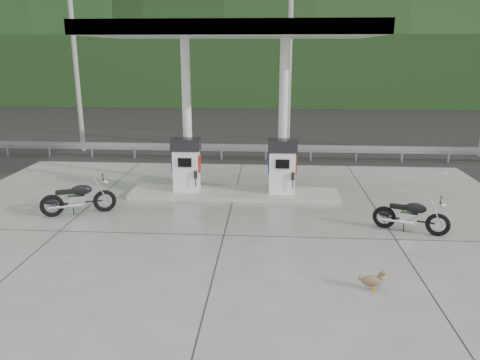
# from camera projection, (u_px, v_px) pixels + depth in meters

# --- Properties ---
(ground) EXTENTS (160.00, 160.00, 0.00)m
(ground) POSITION_uv_depth(u_px,v_px,m) (227.00, 223.00, 13.42)
(ground) COLOR black
(ground) RESTS_ON ground
(forecourt_apron) EXTENTS (18.00, 14.00, 0.02)m
(forecourt_apron) POSITION_uv_depth(u_px,v_px,m) (227.00, 222.00, 13.42)
(forecourt_apron) COLOR slate
(forecourt_apron) RESTS_ON ground
(pump_island) EXTENTS (7.00, 1.40, 0.15)m
(pump_island) POSITION_uv_depth(u_px,v_px,m) (234.00, 194.00, 15.80)
(pump_island) COLOR #9D9C93
(pump_island) RESTS_ON forecourt_apron
(gas_pump_left) EXTENTS (0.95, 0.55, 1.80)m
(gas_pump_left) POSITION_uv_depth(u_px,v_px,m) (186.00, 165.00, 15.64)
(gas_pump_left) COLOR white
(gas_pump_left) RESTS_ON pump_island
(gas_pump_right) EXTENTS (0.95, 0.55, 1.80)m
(gas_pump_right) POSITION_uv_depth(u_px,v_px,m) (282.00, 166.00, 15.44)
(gas_pump_right) COLOR white
(gas_pump_right) RESTS_ON pump_island
(canopy_column_left) EXTENTS (0.30, 0.30, 5.00)m
(canopy_column_left) POSITION_uv_depth(u_px,v_px,m) (187.00, 116.00, 15.59)
(canopy_column_left) COLOR white
(canopy_column_left) RESTS_ON pump_island
(canopy_column_right) EXTENTS (0.30, 0.30, 5.00)m
(canopy_column_right) POSITION_uv_depth(u_px,v_px,m) (283.00, 116.00, 15.39)
(canopy_column_right) COLOR white
(canopy_column_right) RESTS_ON pump_island
(canopy_roof) EXTENTS (8.50, 5.00, 0.40)m
(canopy_roof) POSITION_uv_depth(u_px,v_px,m) (233.00, 30.00, 14.38)
(canopy_roof) COLOR silver
(canopy_roof) RESTS_ON canopy_column_left
(guardrail) EXTENTS (26.00, 0.16, 1.42)m
(guardrail) POSITION_uv_depth(u_px,v_px,m) (244.00, 144.00, 20.92)
(guardrail) COLOR gray
(guardrail) RESTS_ON ground
(road) EXTENTS (60.00, 7.00, 0.01)m
(road) POSITION_uv_depth(u_px,v_px,m) (247.00, 144.00, 24.47)
(road) COLOR black
(road) RESTS_ON ground
(utility_pole_a) EXTENTS (0.22, 0.22, 8.00)m
(utility_pole_a) POSITION_uv_depth(u_px,v_px,m) (76.00, 67.00, 21.98)
(utility_pole_a) COLOR gray
(utility_pole_a) RESTS_ON ground
(utility_pole_b) EXTENTS (0.22, 0.22, 8.00)m
(utility_pole_b) POSITION_uv_depth(u_px,v_px,m) (289.00, 68.00, 21.35)
(utility_pole_b) COLOR gray
(utility_pole_b) RESTS_ON ground
(tree_band) EXTENTS (80.00, 6.00, 6.00)m
(tree_band) POSITION_uv_depth(u_px,v_px,m) (258.00, 71.00, 41.45)
(tree_band) COLOR black
(tree_band) RESTS_ON ground
(forested_hills) EXTENTS (100.00, 40.00, 140.00)m
(forested_hills) POSITION_uv_depth(u_px,v_px,m) (263.00, 82.00, 71.09)
(forested_hills) COLOR black
(forested_hills) RESTS_ON ground
(motorcycle_left) EXTENTS (2.14, 1.36, 0.97)m
(motorcycle_left) POSITION_uv_depth(u_px,v_px,m) (78.00, 199.00, 13.96)
(motorcycle_left) COLOR black
(motorcycle_left) RESTS_ON forecourt_apron
(motorcycle_right) EXTENTS (1.96, 1.24, 0.89)m
(motorcycle_right) POSITION_uv_depth(u_px,v_px,m) (411.00, 216.00, 12.60)
(motorcycle_right) COLOR black
(motorcycle_right) RESTS_ON forecourt_apron
(duck) EXTENTS (0.54, 0.21, 0.38)m
(duck) POSITION_uv_depth(u_px,v_px,m) (372.00, 281.00, 9.59)
(duck) COLOR brown
(duck) RESTS_ON forecourt_apron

